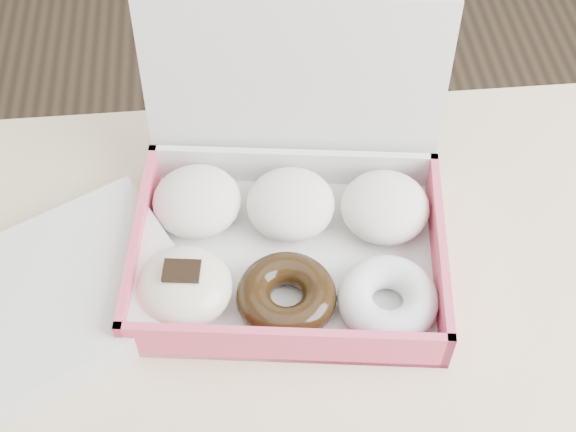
{
  "coord_description": "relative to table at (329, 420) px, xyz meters",
  "views": [
    {
      "loc": [
        -0.07,
        -0.35,
        1.47
      ],
      "look_at": [
        -0.03,
        0.16,
        0.82
      ],
      "focal_mm": 50.0,
      "sensor_mm": 36.0,
      "label": 1
    }
  ],
  "objects": [
    {
      "name": "newspapers",
      "position": [
        -0.26,
        0.12,
        0.1
      ],
      "size": [
        0.3,
        0.28,
        0.04
      ],
      "primitive_type": "cube",
      "rotation": [
        0.0,
        0.0,
        0.48
      ],
      "color": "silver",
      "rests_on": "table"
    },
    {
      "name": "table",
      "position": [
        0.0,
        0.0,
        0.0
      ],
      "size": [
        1.2,
        0.8,
        0.75
      ],
      "color": "#D4B88B",
      "rests_on": "ground"
    },
    {
      "name": "donut_box",
      "position": [
        -0.03,
        0.17,
        0.12
      ],
      "size": [
        0.36,
        0.31,
        0.24
      ],
      "rotation": [
        0.0,
        0.0,
        -0.13
      ],
      "color": "silver",
      "rests_on": "table"
    }
  ]
}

